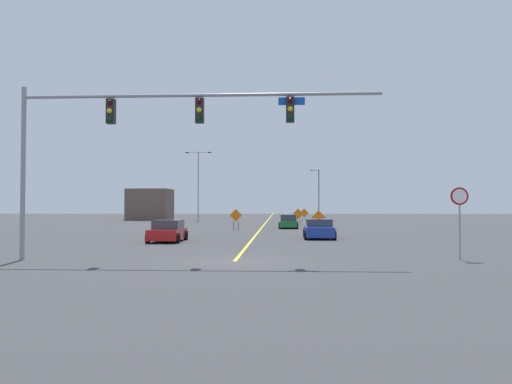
{
  "coord_description": "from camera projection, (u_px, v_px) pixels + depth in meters",
  "views": [
    {
      "loc": [
        1.88,
        -19.74,
        2.34
      ],
      "look_at": [
        -0.55,
        28.62,
        3.66
      ],
      "focal_mm": 33.47,
      "sensor_mm": 36.0,
      "label": 1
    }
  ],
  "objects": [
    {
      "name": "traffic_signal_assembly",
      "position": [
        150.0,
        124.0,
        20.06
      ],
      "size": [
        15.25,
        0.44,
        7.39
      ],
      "color": "gray",
      "rests_on": "ground"
    },
    {
      "name": "roadside_building_west",
      "position": [
        150.0,
        204.0,
        74.58
      ],
      "size": [
        6.35,
        5.68,
        4.84
      ],
      "color": "brown",
      "rests_on": "ground"
    },
    {
      "name": "street_lamp_mid_right",
      "position": [
        198.0,
        181.0,
        67.69
      ],
      "size": [
        3.67,
        0.24,
        9.96
      ],
      "color": "gray",
      "rests_on": "ground"
    },
    {
      "name": "ground",
      "position": [
        235.0,
        261.0,
        19.74
      ],
      "size": [
        213.63,
        213.63,
        0.0
      ],
      "primitive_type": "plane",
      "color": "#38383A"
    },
    {
      "name": "construction_sign_left_lane",
      "position": [
        304.0,
        214.0,
        66.37
      ],
      "size": [
        1.23,
        0.25,
        1.84
      ],
      "color": "orange",
      "rests_on": "ground"
    },
    {
      "name": "stop_sign",
      "position": [
        460.0,
        209.0,
        20.36
      ],
      "size": [
        0.76,
        0.07,
        3.1
      ],
      "color": "gray",
      "rests_on": "ground"
    },
    {
      "name": "construction_sign_median_near",
      "position": [
        298.0,
        215.0,
        54.79
      ],
      "size": [
        1.28,
        0.36,
        1.95
      ],
      "color": "orange",
      "rests_on": "ground"
    },
    {
      "name": "construction_sign_right_shoulder",
      "position": [
        236.0,
        217.0,
        44.96
      ],
      "size": [
        1.2,
        0.08,
        1.97
      ],
      "color": "orange",
      "rests_on": "ground"
    },
    {
      "name": "road_centre_stripe",
      "position": [
        269.0,
        219.0,
        78.98
      ],
      "size": [
        0.16,
        118.69,
        0.01
      ],
      "color": "yellow",
      "rests_on": "ground"
    },
    {
      "name": "construction_sign_right_lane",
      "position": [
        318.0,
        219.0,
        40.92
      ],
      "size": [
        1.3,
        0.37,
        1.9
      ],
      "color": "orange",
      "rests_on": "ground"
    },
    {
      "name": "car_red_distant",
      "position": [
        168.0,
        231.0,
        30.57
      ],
      "size": [
        2.13,
        4.02,
        1.38
      ],
      "color": "red",
      "rests_on": "ground"
    },
    {
      "name": "car_green_near",
      "position": [
        289.0,
        222.0,
        47.89
      ],
      "size": [
        2.05,
        3.97,
        1.39
      ],
      "color": "#196B38",
      "rests_on": "ground"
    },
    {
      "name": "car_blue_mid",
      "position": [
        319.0,
        229.0,
        33.26
      ],
      "size": [
        2.22,
        3.96,
        1.37
      ],
      "color": "#1E389E",
      "rests_on": "ground"
    },
    {
      "name": "street_lamp_far_left",
      "position": [
        318.0,
        191.0,
        92.36
      ],
      "size": [
        1.74,
        0.24,
        9.24
      ],
      "color": "black",
      "rests_on": "ground"
    }
  ]
}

